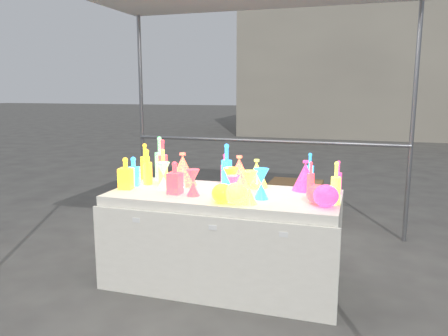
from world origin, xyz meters
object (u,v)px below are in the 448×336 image
(display_table, at_px, (224,239))
(cardboard_box_closed, at_px, (296,200))
(decanter_0, at_px, (126,173))
(bottle_0, at_px, (145,161))
(globe_0, at_px, (223,194))
(lampshade_0, at_px, (183,169))
(hourglass_0, at_px, (193,183))

(display_table, relative_size, cardboard_box_closed, 2.96)
(decanter_0, bearing_deg, bottle_0, 86.56)
(cardboard_box_closed, height_order, decanter_0, decanter_0)
(globe_0, distance_m, lampshade_0, 0.70)
(display_table, bearing_deg, bottle_0, 159.28)
(lampshade_0, bearing_deg, hourglass_0, -39.62)
(bottle_0, relative_size, decanter_0, 1.25)
(display_table, distance_m, hourglass_0, 0.54)
(display_table, height_order, cardboard_box_closed, display_table)
(cardboard_box_closed, xyz_separation_m, decanter_0, (-1.10, -2.12, 0.66))
(cardboard_box_closed, height_order, lampshade_0, lampshade_0)
(bottle_0, distance_m, hourglass_0, 0.81)
(hourglass_0, height_order, globe_0, hourglass_0)
(cardboard_box_closed, height_order, bottle_0, bottle_0)
(bottle_0, xyz_separation_m, hourglass_0, (0.65, -0.47, -0.06))
(cardboard_box_closed, bearing_deg, display_table, -97.36)
(cardboard_box_closed, bearing_deg, globe_0, -94.27)
(cardboard_box_closed, relative_size, decanter_0, 2.37)
(display_table, height_order, hourglass_0, hourglass_0)
(bottle_0, relative_size, hourglass_0, 1.58)
(cardboard_box_closed, xyz_separation_m, globe_0, (-0.21, -2.32, 0.59))
(decanter_0, xyz_separation_m, hourglass_0, (0.61, -0.06, -0.03))
(decanter_0, height_order, hourglass_0, decanter_0)
(cardboard_box_closed, xyz_separation_m, bottle_0, (-1.14, -1.70, 0.69))
(decanter_0, distance_m, hourglass_0, 0.62)
(globe_0, bearing_deg, bottle_0, 146.54)
(display_table, distance_m, globe_0, 0.54)
(cardboard_box_closed, height_order, hourglass_0, hourglass_0)
(display_table, distance_m, decanter_0, 0.96)
(lampshade_0, bearing_deg, bottle_0, 178.78)
(bottle_0, bearing_deg, display_table, -20.72)
(cardboard_box_closed, height_order, globe_0, globe_0)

